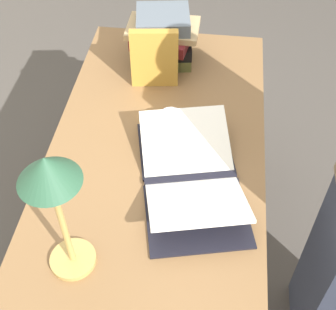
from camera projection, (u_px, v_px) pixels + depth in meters
ground_plane at (158, 266)px, 2.18m from camera, size 12.00×12.00×0.00m
reading_desk at (155, 175)px, 1.69m from camera, size 1.59×0.76×0.75m
open_book at (191, 175)px, 1.54m from camera, size 0.62×0.44×0.10m
book_stack_tall at (163, 37)px, 1.93m from camera, size 0.25×0.29×0.23m
book_standing_upright at (154, 59)px, 1.81m from camera, size 0.06×0.19×0.25m
reading_lamp at (52, 186)px, 1.10m from camera, size 0.16×0.16×0.45m
coffee_mug at (171, 123)px, 1.69m from camera, size 0.11×0.08×0.08m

